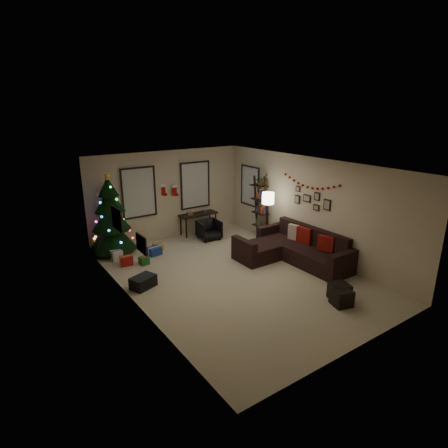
{
  "coord_description": "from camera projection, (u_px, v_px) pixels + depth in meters",
  "views": [
    {
      "loc": [
        -4.92,
        -6.7,
        3.97
      ],
      "look_at": [
        0.1,
        0.6,
        1.15
      ],
      "focal_mm": 29.89,
      "sensor_mm": 36.0,
      "label": 1
    }
  ],
  "objects": [
    {
      "name": "gallery",
      "position": [
        312.0,
        200.0,
        9.93
      ],
      "size": [
        0.03,
        1.25,
        0.54
      ],
      "color": "black",
      "rests_on": "wall_right"
    },
    {
      "name": "art_map",
      "position": [
        117.0,
        219.0,
        8.01
      ],
      "size": [
        0.04,
        0.6,
        0.5
      ],
      "color": "black",
      "rests_on": "wall_left"
    },
    {
      "name": "bookshelf",
      "position": [
        261.0,
        209.0,
        11.49
      ],
      "size": [
        0.3,
        0.57,
        1.94
      ],
      "color": "black",
      "rests_on": "floor"
    },
    {
      "name": "wall_front",
      "position": [
        364.0,
        277.0,
        5.97
      ],
      "size": [
        5.0,
        0.0,
        5.0
      ],
      "primitive_type": "plane",
      "rotation": [
        -1.57,
        0.0,
        0.0
      ],
      "color": "beige",
      "rests_on": "floor"
    },
    {
      "name": "presents",
      "position": [
        140.0,
        254.0,
        10.12
      ],
      "size": [
        1.5,
        1.01,
        0.28
      ],
      "rotation": [
        0.0,
        0.0,
        -0.22
      ],
      "color": "gold",
      "rests_on": "floor"
    },
    {
      "name": "stocking_right",
      "position": [
        175.0,
        190.0,
        11.45
      ],
      "size": [
        0.2,
        0.05,
        0.36
      ],
      "color": "#990F0C",
      "rests_on": "wall_back"
    },
    {
      "name": "pillow_red_a",
      "position": [
        326.0,
        243.0,
        9.43
      ],
      "size": [
        0.26,
        0.42,
        0.41
      ],
      "primitive_type": "cube",
      "rotation": [
        0.0,
        0.0,
        0.41
      ],
      "color": "maroon",
      "rests_on": "sofa"
    },
    {
      "name": "ottoman_far",
      "position": [
        339.0,
        292.0,
        7.96
      ],
      "size": [
        0.48,
        0.48,
        0.36
      ],
      "primitive_type": "cube",
      "rotation": [
        0.0,
        0.0,
        -0.3
      ],
      "color": "black",
      "rests_on": "floor"
    },
    {
      "name": "window_back_right",
      "position": [
        195.0,
        185.0,
        11.89
      ],
      "size": [
        1.05,
        0.06,
        1.5
      ],
      "color": "#728CB2",
      "rests_on": "wall_back"
    },
    {
      "name": "pillow_red_b",
      "position": [
        304.0,
        235.0,
        10.02
      ],
      "size": [
        0.18,
        0.45,
        0.43
      ],
      "primitive_type": "cube",
      "rotation": [
        0.0,
        0.0,
        0.14
      ],
      "color": "maroon",
      "rests_on": "sofa"
    },
    {
      "name": "garland",
      "position": [
        310.0,
        183.0,
        9.83
      ],
      "size": [
        0.08,
        1.9,
        0.3
      ],
      "primitive_type": null,
      "color": "#A5140C",
      "rests_on": "wall_right"
    },
    {
      "name": "sofa",
      "position": [
        292.0,
        250.0,
        9.95
      ],
      "size": [
        1.93,
        2.8,
        0.88
      ],
      "color": "black",
      "rests_on": "floor"
    },
    {
      "name": "art_abstract",
      "position": [
        141.0,
        244.0,
        7.02
      ],
      "size": [
        0.04,
        0.45,
        0.35
      ],
      "color": "black",
      "rests_on": "wall_left"
    },
    {
      "name": "potted_plant",
      "position": [
        262.0,
        179.0,
        11.21
      ],
      "size": [
        0.69,
        0.67,
        0.58
      ],
      "primitive_type": "imported",
      "rotation": [
        0.0,
        0.0,
        0.67
      ],
      "color": "#4C4C4C",
      "rests_on": "bookshelf"
    },
    {
      "name": "floor",
      "position": [
        235.0,
        275.0,
        9.13
      ],
      "size": [
        7.0,
        7.0,
        0.0
      ],
      "primitive_type": "plane",
      "color": "#C2B493",
      "rests_on": "ground"
    },
    {
      "name": "ceiling",
      "position": [
        236.0,
        165.0,
        8.31
      ],
      "size": [
        7.0,
        7.0,
        0.0
      ],
      "primitive_type": "plane",
      "rotation": [
        3.14,
        0.0,
        0.0
      ],
      "color": "white",
      "rests_on": "floor"
    },
    {
      "name": "desk_chair",
      "position": [
        209.0,
        230.0,
        11.53
      ],
      "size": [
        0.64,
        0.61,
        0.61
      ],
      "primitive_type": "imported",
      "rotation": [
        0.0,
        0.0,
        -0.09
      ],
      "color": "black",
      "rests_on": "floor"
    },
    {
      "name": "storage_bin",
      "position": [
        143.0,
        282.0,
        8.49
      ],
      "size": [
        0.65,
        0.54,
        0.28
      ],
      "primitive_type": "cube",
      "rotation": [
        0.0,
        0.0,
        0.37
      ],
      "color": "black",
      "rests_on": "floor"
    },
    {
      "name": "pillow_cream",
      "position": [
        296.0,
        233.0,
        10.27
      ],
      "size": [
        0.23,
        0.44,
        0.42
      ],
      "primitive_type": "cube",
      "rotation": [
        0.0,
        0.0,
        0.26
      ],
      "color": "beige",
      "rests_on": "sofa"
    },
    {
      "name": "wall_right",
      "position": [
        310.0,
        207.0,
        10.07
      ],
      "size": [
        0.0,
        7.0,
        7.0
      ],
      "primitive_type": "plane",
      "rotation": [
        1.57,
        0.0,
        -1.57
      ],
      "color": "beige",
      "rests_on": "floor"
    },
    {
      "name": "window_back_left",
      "position": [
        139.0,
        193.0,
        10.87
      ],
      "size": [
        1.05,
        0.06,
        1.5
      ],
      "color": "#728CB2",
      "rests_on": "wall_back"
    },
    {
      "name": "wall_back",
      "position": [
        168.0,
        195.0,
        11.46
      ],
      "size": [
        5.0,
        0.0,
        5.0
      ],
      "primitive_type": "plane",
      "rotation": [
        1.57,
        0.0,
        0.0
      ],
      "color": "beige",
      "rests_on": "floor"
    },
    {
      "name": "christmas_tree",
      "position": [
        111.0,
        220.0,
        10.25
      ],
      "size": [
        1.26,
        1.26,
        2.35
      ],
      "rotation": [
        0.0,
        0.0,
        -0.07
      ],
      "color": "black",
      "rests_on": "floor"
    },
    {
      "name": "wall_left",
      "position": [
        133.0,
        245.0,
        7.37
      ],
      "size": [
        0.0,
        7.0,
        7.0
      ],
      "primitive_type": "plane",
      "rotation": [
        1.57,
        0.0,
        1.57
      ],
      "color": "beige",
      "rests_on": "floor"
    },
    {
      "name": "floor_lamp",
      "position": [
        268.0,
        202.0,
        10.61
      ],
      "size": [
        0.34,
        0.34,
        1.62
      ],
      "rotation": [
        0.0,
        0.0,
        -0.3
      ],
      "color": "black",
      "rests_on": "floor"
    },
    {
      "name": "window_right_wall",
      "position": [
        250.0,
        186.0,
        12.01
      ],
      "size": [
        0.06,
        0.9,
        1.3
      ],
      "color": "#728CB2",
      "rests_on": "wall_right"
    },
    {
      "name": "desk",
      "position": [
        198.0,
        216.0,
        11.96
      ],
      "size": [
        1.25,
        0.45,
        0.67
      ],
      "color": "black",
      "rests_on": "floor"
    },
    {
      "name": "stocking_left",
      "position": [
        163.0,
        190.0,
        11.35
      ],
      "size": [
        0.2,
        0.05,
        0.36
      ],
      "color": "#990F0C",
      "rests_on": "wall_back"
    },
    {
      "name": "ottoman_near",
      "position": [
        342.0,
        297.0,
        7.72
      ],
      "size": [
        0.47,
        0.47,
        0.36
      ],
      "primitive_type": "cube",
      "rotation": [
        0.0,
        0.0,
        -0.31
      ],
      "color": "black",
      "rests_on": "floor"
    }
  ]
}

